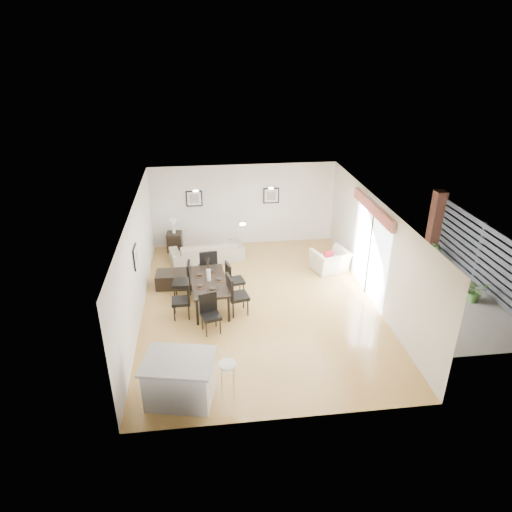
{
  "coord_description": "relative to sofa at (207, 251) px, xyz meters",
  "views": [
    {
      "loc": [
        -1.33,
        -10.13,
        6.3
      ],
      "look_at": [
        -0.04,
        0.4,
        1.21
      ],
      "focal_mm": 32.0,
      "sensor_mm": 36.0,
      "label": 1
    }
  ],
  "objects": [
    {
      "name": "courtyard",
      "position": [
        7.45,
        -1.92,
        0.6
      ],
      "size": [
        6.0,
        6.0,
        2.0
      ],
      "color": "gray",
      "rests_on": "ground"
    },
    {
      "name": "dining_chair_wfar",
      "position": [
        -0.62,
        -2.24,
        0.26
      ],
      "size": [
        0.5,
        0.5,
        1.05
      ],
      "rotation": [
        0.0,
        0.0,
        -1.64
      ],
      "color": "black",
      "rests_on": "ground"
    },
    {
      "name": "ceiling",
      "position": [
        1.29,
        -2.78,
        2.37
      ],
      "size": [
        6.0,
        8.0,
        0.02
      ],
      "primitive_type": "cube",
      "color": "white",
      "rests_on": "wall_back"
    },
    {
      "name": "wall_back",
      "position": [
        1.29,
        1.22,
        1.02
      ],
      "size": [
        6.0,
        0.04,
        2.7
      ],
      "primitive_type": "cube",
      "color": "silver",
      "rests_on": "ground"
    },
    {
      "name": "dining_chair_efar",
      "position": [
        0.63,
        -2.26,
        0.22
      ],
      "size": [
        0.52,
        0.52,
        0.98
      ],
      "rotation": [
        0.0,
        0.0,
        1.78
      ],
      "color": "black",
      "rests_on": "ground"
    },
    {
      "name": "framed_print_back_right",
      "position": [
        2.19,
        1.19,
        1.32
      ],
      "size": [
        0.52,
        0.04,
        0.52
      ],
      "color": "black",
      "rests_on": "wall_back"
    },
    {
      "name": "table_lamp",
      "position": [
        -1.02,
        0.88,
        0.59
      ],
      "size": [
        0.24,
        0.24,
        0.46
      ],
      "color": "white",
      "rests_on": "side_table"
    },
    {
      "name": "ground",
      "position": [
        1.29,
        -2.78,
        -0.33
      ],
      "size": [
        8.0,
        8.0,
        0.0
      ],
      "primitive_type": "plane",
      "color": "tan",
      "rests_on": "ground"
    },
    {
      "name": "coffee_table",
      "position": [
        -0.92,
        -1.52,
        -0.12
      ],
      "size": [
        1.07,
        0.67,
        0.42
      ],
      "primitive_type": "cube",
      "rotation": [
        0.0,
        0.0,
        -0.03
      ],
      "color": "black",
      "rests_on": "ground"
    },
    {
      "name": "sliding_door",
      "position": [
        4.24,
        -2.48,
        1.34
      ],
      "size": [
        0.12,
        2.7,
        2.57
      ],
      "color": "white",
      "rests_on": "wall_right"
    },
    {
      "name": "courtyard_plant_b",
      "position": [
        6.77,
        -1.3,
        0.05
      ],
      "size": [
        0.45,
        0.45,
        0.75
      ],
      "primitive_type": "imported",
      "rotation": [
        0.0,
        0.0,
        0.09
      ],
      "color": "#3F6129",
      "rests_on": "ground"
    },
    {
      "name": "dining_chair_enear",
      "position": [
        0.62,
        -3.14,
        0.27
      ],
      "size": [
        0.57,
        0.57,
        1.07
      ],
      "rotation": [
        0.0,
        0.0,
        1.77
      ],
      "color": "black",
      "rests_on": "ground"
    },
    {
      "name": "courtyard_plant_a",
      "position": [
        6.93,
        -3.31,
        -0.01
      ],
      "size": [
        0.63,
        0.56,
        0.63
      ],
      "primitive_type": "imported",
      "rotation": [
        0.0,
        0.0,
        -0.13
      ],
      "color": "#3F6129",
      "rests_on": "ground"
    },
    {
      "name": "dining_chair_foot",
      "position": [
        0.01,
        -1.59,
        0.28
      ],
      "size": [
        0.54,
        0.54,
        1.09
      ],
      "rotation": [
        0.0,
        0.0,
        3.25
      ],
      "color": "black",
      "rests_on": "ground"
    },
    {
      "name": "framed_print_back_left",
      "position": [
        -0.31,
        1.19,
        1.32
      ],
      "size": [
        0.52,
        0.04,
        0.52
      ],
      "color": "black",
      "rests_on": "wall_back"
    },
    {
      "name": "framed_print_left_wall",
      "position": [
        -1.68,
        -2.98,
        1.32
      ],
      "size": [
        0.04,
        0.52,
        0.52
      ],
      "rotation": [
        0.0,
        0.0,
        1.57
      ],
      "color": "black",
      "rests_on": "wall_left"
    },
    {
      "name": "side_table",
      "position": [
        -1.02,
        0.88,
        -0.01
      ],
      "size": [
        0.5,
        0.5,
        0.62
      ],
      "primitive_type": "cube",
      "rotation": [
        0.0,
        0.0,
        -0.07
      ],
      "color": "black",
      "rests_on": "ground"
    },
    {
      "name": "sofa",
      "position": [
        0.0,
        0.0,
        0.0
      ],
      "size": [
        2.36,
        1.3,
        0.65
      ],
      "primitive_type": "imported",
      "rotation": [
        0.0,
        0.0,
        3.34
      ],
      "color": "gray",
      "rests_on": "ground"
    },
    {
      "name": "armchair",
      "position": [
        3.63,
        -1.12,
        -0.0
      ],
      "size": [
        1.21,
        1.13,
        0.65
      ],
      "primitive_type": "imported",
      "rotation": [
        0.0,
        0.0,
        3.44
      ],
      "color": "beige",
      "rests_on": "ground"
    },
    {
      "name": "dining_chair_head",
      "position": [
        -0.02,
        -3.78,
        0.21
      ],
      "size": [
        0.53,
        0.53,
        0.96
      ],
      "rotation": [
        0.0,
        0.0,
        0.27
      ],
      "color": "black",
      "rests_on": "ground"
    },
    {
      "name": "cushion",
      "position": [
        3.53,
        -1.21,
        0.2
      ],
      "size": [
        0.32,
        0.19,
        0.31
      ],
      "primitive_type": "cube",
      "rotation": [
        0.0,
        0.0,
        3.48
      ],
      "color": "maroon",
      "rests_on": "armchair"
    },
    {
      "name": "kitchen_island",
      "position": [
        -0.65,
        -6.01,
        0.14
      ],
      "size": [
        1.49,
        1.26,
        0.92
      ],
      "rotation": [
        0.0,
        0.0,
        -0.21
      ],
      "color": "silver",
      "rests_on": "ground"
    },
    {
      "name": "bar_stool",
      "position": [
        0.25,
        -6.01,
        0.32
      ],
      "size": [
        0.34,
        0.34,
        0.75
      ],
      "color": "white",
      "rests_on": "ground"
    },
    {
      "name": "dining_chair_wnear",
      "position": [
        -0.62,
        -3.12,
        0.23
      ],
      "size": [
        0.46,
        0.46,
        1.0
      ],
      "rotation": [
        0.0,
        0.0,
        -1.55
      ],
      "color": "black",
      "rests_on": "ground"
    },
    {
      "name": "wall_left",
      "position": [
        -1.71,
        -2.78,
        1.02
      ],
      "size": [
        0.04,
        8.0,
        2.7
      ],
      "primitive_type": "cube",
      "color": "silver",
      "rests_on": "ground"
    },
    {
      "name": "wall_right",
      "position": [
        4.29,
        -2.78,
        1.02
      ],
      "size": [
        0.04,
        8.0,
        2.7
      ],
      "primitive_type": "cube",
      "color": "silver",
      "rests_on": "ground"
    },
    {
      "name": "wall_front",
      "position": [
        1.29,
        -6.78,
        1.02
      ],
      "size": [
        6.0,
        0.04,
        2.7
      ],
      "primitive_type": "cube",
      "color": "silver",
      "rests_on": "ground"
    },
    {
      "name": "vase",
      "position": [
        0.0,
        -2.68,
        0.66
      ],
      "size": [
        0.8,
        1.26,
        0.66
      ],
      "color": "white",
      "rests_on": "dining_table"
    },
    {
      "name": "dining_table",
      "position": [
        0.0,
        -2.68,
        0.34
      ],
      "size": [
        1.02,
        1.84,
        0.74
      ],
      "rotation": [
        0.0,
        0.0,
        0.08
      ],
      "color": "black",
      "rests_on": "ground"
    }
  ]
}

